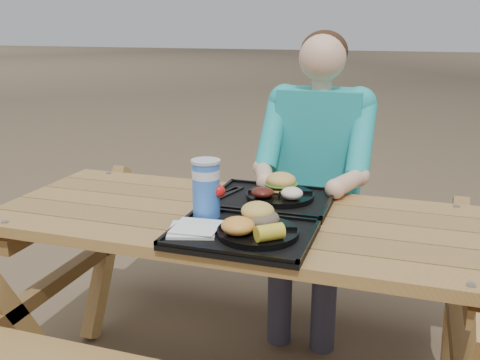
% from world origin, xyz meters
% --- Properties ---
extents(picnic_table, '(1.80, 1.49, 0.75)m').
position_xyz_m(picnic_table, '(0.00, 0.00, 0.38)').
color(picnic_table, '#999999').
rests_on(picnic_table, ground).
extents(tray_near, '(0.45, 0.35, 0.02)m').
position_xyz_m(tray_near, '(0.08, -0.21, 0.76)').
color(tray_near, black).
rests_on(tray_near, picnic_table).
extents(tray_far, '(0.45, 0.35, 0.02)m').
position_xyz_m(tray_far, '(0.08, 0.16, 0.76)').
color(tray_far, black).
rests_on(tray_far, picnic_table).
extents(plate_near, '(0.26, 0.26, 0.02)m').
position_xyz_m(plate_near, '(0.13, -0.22, 0.78)').
color(plate_near, black).
rests_on(plate_near, tray_near).
extents(plate_far, '(0.26, 0.26, 0.02)m').
position_xyz_m(plate_far, '(0.11, 0.17, 0.78)').
color(plate_far, black).
rests_on(plate_far, tray_far).
extents(napkin_stack, '(0.19, 0.19, 0.02)m').
position_xyz_m(napkin_stack, '(-0.08, -0.25, 0.78)').
color(napkin_stack, white).
rests_on(napkin_stack, tray_near).
extents(soda_cup, '(0.09, 0.09, 0.19)m').
position_xyz_m(soda_cup, '(-0.09, -0.10, 0.87)').
color(soda_cup, blue).
rests_on(soda_cup, tray_near).
extents(condiment_bbq, '(0.04, 0.04, 0.03)m').
position_xyz_m(condiment_bbq, '(0.08, -0.08, 0.78)').
color(condiment_bbq, black).
rests_on(condiment_bbq, tray_near).
extents(condiment_mustard, '(0.05, 0.05, 0.03)m').
position_xyz_m(condiment_mustard, '(0.14, -0.08, 0.78)').
color(condiment_mustard, '#F2A61A').
rests_on(condiment_mustard, tray_near).
extents(sandwich, '(0.11, 0.11, 0.12)m').
position_xyz_m(sandwich, '(0.13, -0.19, 0.85)').
color(sandwich, gold).
rests_on(sandwich, plate_near).
extents(mac_cheese, '(0.11, 0.11, 0.05)m').
position_xyz_m(mac_cheese, '(0.08, -0.27, 0.82)').
color(mac_cheese, '#F3A740').
rests_on(mac_cheese, plate_near).
extents(corn_cob, '(0.12, 0.12, 0.05)m').
position_xyz_m(corn_cob, '(0.19, -0.29, 0.82)').
color(corn_cob, yellow).
rests_on(corn_cob, plate_near).
extents(cutlery_far, '(0.07, 0.18, 0.01)m').
position_xyz_m(cutlery_far, '(-0.10, 0.16, 0.77)').
color(cutlery_far, black).
rests_on(cutlery_far, tray_far).
extents(burger, '(0.12, 0.12, 0.11)m').
position_xyz_m(burger, '(0.10, 0.21, 0.84)').
color(burger, '#E4B150').
rests_on(burger, plate_far).
extents(baked_beans, '(0.09, 0.09, 0.04)m').
position_xyz_m(baked_beans, '(0.06, 0.10, 0.81)').
color(baked_beans, '#4C170F').
rests_on(baked_beans, plate_far).
extents(potato_salad, '(0.08, 0.08, 0.05)m').
position_xyz_m(potato_salad, '(0.16, 0.11, 0.81)').
color(potato_salad, white).
rests_on(potato_salad, plate_far).
extents(diner, '(0.48, 0.84, 1.28)m').
position_xyz_m(diner, '(0.16, 0.70, 0.64)').
color(diner, '#19A0B2').
rests_on(diner, ground).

